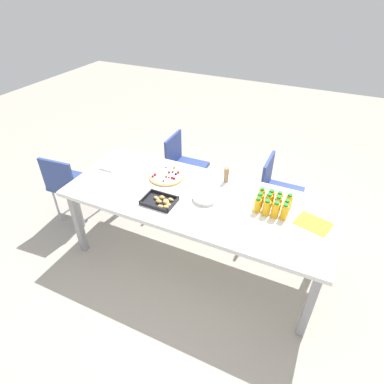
# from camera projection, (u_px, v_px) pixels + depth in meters

# --- Properties ---
(ground_plane) EXTENTS (12.00, 12.00, 0.00)m
(ground_plane) POSITION_uv_depth(u_px,v_px,m) (196.00, 257.00, 3.25)
(ground_plane) COLOR #B2A899
(party_table) EXTENTS (2.35, 0.94, 0.76)m
(party_table) POSITION_uv_depth(u_px,v_px,m) (197.00, 202.00, 2.85)
(party_table) COLOR white
(party_table) RESTS_ON ground_plane
(chair_near_left) EXTENTS (0.40, 0.40, 0.83)m
(chair_near_left) POSITION_uv_depth(u_px,v_px,m) (276.00, 188.00, 3.36)
(chair_near_left) COLOR #33478C
(chair_near_left) RESTS_ON ground_plane
(chair_near_right) EXTENTS (0.41, 0.41, 0.83)m
(chair_near_right) POSITION_uv_depth(u_px,v_px,m) (183.00, 163.00, 3.79)
(chair_near_right) COLOR #33478C
(chair_near_right) RESTS_ON ground_plane
(chair_end) EXTENTS (0.43, 0.43, 0.83)m
(chair_end) POSITION_uv_depth(u_px,v_px,m) (68.00, 183.00, 3.45)
(chair_end) COLOR #33478C
(chair_end) RESTS_ON ground_plane
(juice_bottle_0) EXTENTS (0.05, 0.05, 0.15)m
(juice_bottle_0) POSITION_uv_depth(u_px,v_px,m) (289.00, 202.00, 2.64)
(juice_bottle_0) COLOR #F8AB14
(juice_bottle_0) RESTS_ON party_table
(juice_bottle_1) EXTENTS (0.06, 0.06, 0.15)m
(juice_bottle_1) POSITION_uv_depth(u_px,v_px,m) (279.00, 200.00, 2.67)
(juice_bottle_1) COLOR #F8AF14
(juice_bottle_1) RESTS_ON party_table
(juice_bottle_2) EXTENTS (0.06, 0.06, 0.14)m
(juice_bottle_2) POSITION_uv_depth(u_px,v_px,m) (271.00, 197.00, 2.70)
(juice_bottle_2) COLOR #FAAC14
(juice_bottle_2) RESTS_ON party_table
(juice_bottle_3) EXTENTS (0.05, 0.05, 0.14)m
(juice_bottle_3) POSITION_uv_depth(u_px,v_px,m) (261.00, 196.00, 2.72)
(juice_bottle_3) COLOR #FAAC14
(juice_bottle_3) RESTS_ON party_table
(juice_bottle_4) EXTENTS (0.06, 0.06, 0.14)m
(juice_bottle_4) POSITION_uv_depth(u_px,v_px,m) (286.00, 207.00, 2.58)
(juice_bottle_4) COLOR #F8AC14
(juice_bottle_4) RESTS_ON party_table
(juice_bottle_5) EXTENTS (0.06, 0.06, 0.15)m
(juice_bottle_5) POSITION_uv_depth(u_px,v_px,m) (278.00, 204.00, 2.61)
(juice_bottle_5) COLOR #FAAC14
(juice_bottle_5) RESTS_ON party_table
(juice_bottle_6) EXTENTS (0.06, 0.06, 0.15)m
(juice_bottle_6) POSITION_uv_depth(u_px,v_px,m) (268.00, 202.00, 2.64)
(juice_bottle_6) COLOR #FAAE14
(juice_bottle_6) RESTS_ON party_table
(juice_bottle_7) EXTENTS (0.06, 0.06, 0.14)m
(juice_bottle_7) POSITION_uv_depth(u_px,v_px,m) (260.00, 200.00, 2.66)
(juice_bottle_7) COLOR #F8AE14
(juice_bottle_7) RESTS_ON party_table
(juice_bottle_8) EXTENTS (0.05, 0.05, 0.15)m
(juice_bottle_8) POSITION_uv_depth(u_px,v_px,m) (284.00, 212.00, 2.53)
(juice_bottle_8) COLOR #FAAD14
(juice_bottle_8) RESTS_ON party_table
(juice_bottle_9) EXTENTS (0.06, 0.06, 0.15)m
(juice_bottle_9) POSITION_uv_depth(u_px,v_px,m) (276.00, 210.00, 2.55)
(juice_bottle_9) COLOR #FAAC14
(juice_bottle_9) RESTS_ON party_table
(juice_bottle_10) EXTENTS (0.06, 0.06, 0.14)m
(juice_bottle_10) POSITION_uv_depth(u_px,v_px,m) (267.00, 208.00, 2.58)
(juice_bottle_10) COLOR #F9AF14
(juice_bottle_10) RESTS_ON party_table
(juice_bottle_11) EXTENTS (0.06, 0.06, 0.14)m
(juice_bottle_11) POSITION_uv_depth(u_px,v_px,m) (258.00, 205.00, 2.61)
(juice_bottle_11) COLOR #F8AF14
(juice_bottle_11) RESTS_ON party_table
(fruit_pizza) EXTENTS (0.34, 0.34, 0.05)m
(fruit_pizza) POSITION_uv_depth(u_px,v_px,m) (167.00, 176.00, 3.07)
(fruit_pizza) COLOR tan
(fruit_pizza) RESTS_ON party_table
(snack_tray) EXTENTS (0.28, 0.21, 0.04)m
(snack_tray) POSITION_uv_depth(u_px,v_px,m) (161.00, 202.00, 2.73)
(snack_tray) COLOR black
(snack_tray) RESTS_ON party_table
(plate_stack) EXTENTS (0.21, 0.21, 0.03)m
(plate_stack) POSITION_uv_depth(u_px,v_px,m) (205.00, 198.00, 2.77)
(plate_stack) COLOR silver
(plate_stack) RESTS_ON party_table
(napkin_stack) EXTENTS (0.15, 0.15, 0.02)m
(napkin_stack) POSITION_uv_depth(u_px,v_px,m) (110.00, 167.00, 3.21)
(napkin_stack) COLOR white
(napkin_stack) RESTS_ON party_table
(cardboard_tube) EXTENTS (0.04, 0.04, 0.15)m
(cardboard_tube) POSITION_uv_depth(u_px,v_px,m) (226.00, 175.00, 2.97)
(cardboard_tube) COLOR #9E7A56
(cardboard_tube) RESTS_ON party_table
(paper_folder) EXTENTS (0.30, 0.26, 0.01)m
(paper_folder) POSITION_uv_depth(u_px,v_px,m) (313.00, 223.00, 2.52)
(paper_folder) COLOR yellow
(paper_folder) RESTS_ON party_table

